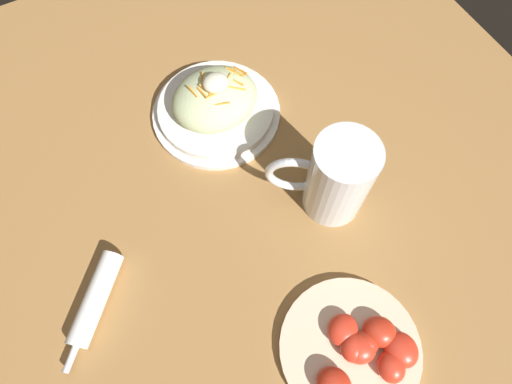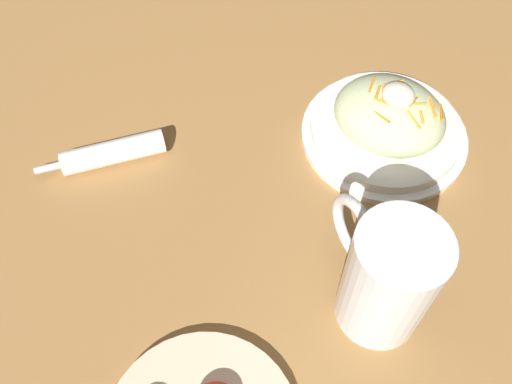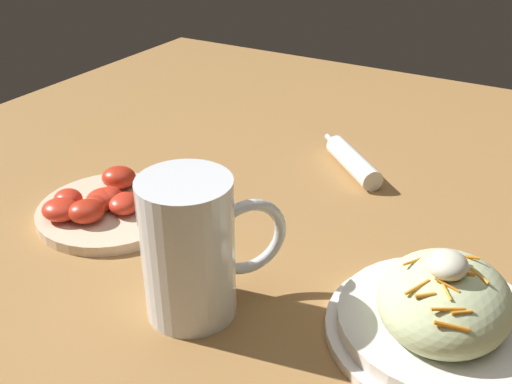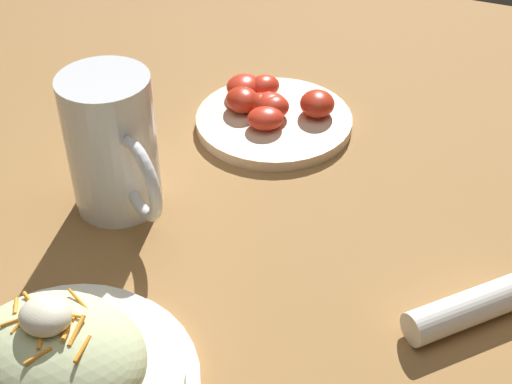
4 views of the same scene
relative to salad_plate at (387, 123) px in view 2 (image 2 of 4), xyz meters
The scene contains 4 objects.
ground_plane 0.28m from the salad_plate, 60.72° to the left, with size 1.43×1.43×0.00m, color #9E703D.
salad_plate is the anchor object (origin of this frame).
beer_mug 0.26m from the salad_plate, 110.17° to the left, with size 0.15×0.12×0.16m.
napkin_roll 0.38m from the salad_plate, 35.35° to the left, with size 0.14×0.14×0.03m.
Camera 2 is at (-0.23, 0.29, 0.63)m, focal length 39.79 mm.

